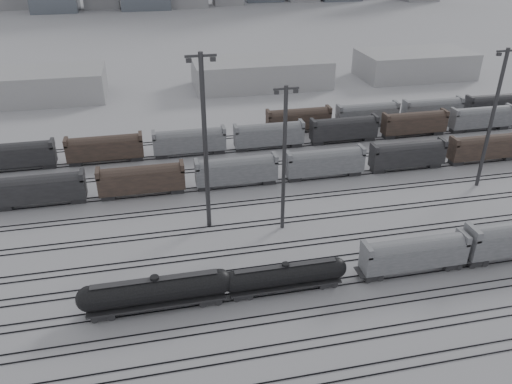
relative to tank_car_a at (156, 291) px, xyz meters
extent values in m
plane|color=silver|center=(24.76, -1.00, -2.72)|extent=(900.00, 900.00, 0.00)
cube|color=black|center=(24.76, -15.72, -2.64)|extent=(220.00, 0.07, 0.16)
cube|color=black|center=(24.76, -14.28, -2.64)|extent=(220.00, 0.07, 0.16)
cube|color=black|center=(24.76, -10.72, -2.64)|extent=(220.00, 0.07, 0.16)
cube|color=black|center=(24.76, -9.28, -2.64)|extent=(220.00, 0.07, 0.16)
cube|color=black|center=(24.76, -5.72, -2.64)|extent=(220.00, 0.07, 0.16)
cube|color=black|center=(24.76, -4.28, -2.64)|extent=(220.00, 0.07, 0.16)
cube|color=black|center=(24.76, -0.72, -2.64)|extent=(220.00, 0.07, 0.16)
cube|color=black|center=(24.76, 0.72, -2.64)|extent=(220.00, 0.07, 0.16)
cube|color=black|center=(24.76, 4.28, -2.64)|extent=(220.00, 0.07, 0.16)
cube|color=black|center=(24.76, 5.72, -2.64)|extent=(220.00, 0.07, 0.16)
cube|color=black|center=(24.76, 9.28, -2.64)|extent=(220.00, 0.07, 0.16)
cube|color=black|center=(24.76, 10.72, -2.64)|extent=(220.00, 0.07, 0.16)
cube|color=black|center=(24.76, 16.28, -2.64)|extent=(220.00, 0.07, 0.16)
cube|color=black|center=(24.76, 17.72, -2.64)|extent=(220.00, 0.07, 0.16)
cube|color=black|center=(24.76, 23.28, -2.64)|extent=(220.00, 0.07, 0.16)
cube|color=black|center=(24.76, 24.72, -2.64)|extent=(220.00, 0.07, 0.16)
cube|color=black|center=(24.76, 30.28, -2.64)|extent=(220.00, 0.07, 0.16)
cube|color=black|center=(24.76, 31.72, -2.64)|extent=(220.00, 0.07, 0.16)
cube|color=black|center=(24.76, 38.28, -2.64)|extent=(220.00, 0.07, 0.16)
cube|color=black|center=(24.76, 39.72, -2.64)|extent=(220.00, 0.07, 0.16)
cube|color=black|center=(24.76, 46.28, -2.64)|extent=(220.00, 0.07, 0.16)
cube|color=black|center=(24.76, 47.72, -2.64)|extent=(220.00, 0.07, 0.16)
cube|color=black|center=(24.76, 54.28, -2.64)|extent=(220.00, 0.07, 0.16)
cube|color=black|center=(24.76, 55.72, -2.64)|extent=(220.00, 0.07, 0.16)
cube|color=black|center=(-6.56, 0.00, -2.12)|extent=(2.84, 2.30, 0.77)
cube|color=black|center=(6.56, 0.00, -2.12)|extent=(2.84, 2.30, 0.77)
cube|color=black|center=(0.00, 0.00, -1.57)|extent=(16.95, 2.95, 0.27)
cylinder|color=black|center=(0.00, 0.00, 0.18)|extent=(15.85, 3.17, 3.17)
sphere|color=black|center=(-7.93, 0.00, 0.18)|extent=(3.17, 3.17, 3.17)
sphere|color=black|center=(7.93, 0.00, 0.18)|extent=(3.17, 3.17, 3.17)
cylinder|color=black|center=(0.00, 0.00, 1.93)|extent=(1.09, 1.09, 0.55)
cube|color=black|center=(0.00, 0.00, 1.82)|extent=(15.31, 0.98, 0.07)
cube|color=black|center=(10.77, 0.00, -2.19)|extent=(2.49, 2.01, 0.67)
cube|color=black|center=(22.27, 0.00, -2.19)|extent=(2.49, 2.01, 0.67)
cube|color=black|center=(16.52, 0.00, -1.71)|extent=(14.86, 2.59, 0.24)
cylinder|color=black|center=(16.52, 0.00, -0.18)|extent=(13.90, 2.78, 2.78)
sphere|color=black|center=(9.57, 0.00, -0.18)|extent=(2.78, 2.78, 2.78)
sphere|color=black|center=(23.47, 0.00, -0.18)|extent=(2.78, 2.78, 2.78)
cylinder|color=black|center=(16.52, 0.00, 1.35)|extent=(0.96, 0.96, 0.48)
cube|color=black|center=(16.52, 0.00, 1.26)|extent=(13.42, 0.86, 0.06)
cube|color=black|center=(28.76, 0.00, -2.18)|extent=(2.56, 2.07, 0.69)
cube|color=black|center=(40.60, 0.00, -2.18)|extent=(2.56, 2.07, 0.69)
cube|color=gray|center=(34.68, 0.00, 0.14)|extent=(14.79, 2.96, 3.16)
cylinder|color=gray|center=(34.68, 0.00, 1.32)|extent=(13.41, 2.86, 2.86)
cube|color=gray|center=(27.58, 0.00, 2.11)|extent=(0.69, 2.96, 1.38)
cube|color=gray|center=(41.78, 0.00, 2.11)|extent=(0.69, 2.96, 1.38)
cone|color=black|center=(34.68, 0.00, -1.78)|extent=(2.37, 2.37, 0.89)
cube|color=black|center=(44.45, 0.00, -2.12)|extent=(2.85, 2.30, 0.77)
cube|color=gray|center=(43.13, 0.00, 2.66)|extent=(0.77, 3.29, 1.54)
cylinder|color=#373739|center=(8.94, 18.31, 11.03)|extent=(0.70, 0.70, 27.51)
cube|color=#373739|center=(8.94, 18.31, 24.24)|extent=(4.40, 0.33, 0.33)
cube|color=#373739|center=(7.29, 18.31, 23.69)|extent=(0.77, 0.55, 0.55)
cube|color=#373739|center=(10.59, 18.31, 23.69)|extent=(0.77, 0.55, 0.55)
cylinder|color=#373739|center=(20.23, 15.15, 8.82)|extent=(0.59, 0.59, 23.07)
cube|color=#373739|center=(20.23, 15.15, 19.89)|extent=(3.69, 0.28, 0.28)
cube|color=#373739|center=(18.84, 15.15, 19.43)|extent=(0.65, 0.46, 0.46)
cube|color=#373739|center=(21.61, 15.15, 19.43)|extent=(0.65, 0.46, 0.46)
cylinder|color=#373739|center=(59.35, 21.69, 9.83)|extent=(0.64, 0.64, 25.10)
cube|color=#373739|center=(59.35, 21.69, 21.88)|extent=(4.02, 0.30, 0.30)
cube|color=#373739|center=(57.84, 21.69, 21.38)|extent=(0.70, 0.50, 0.50)
cube|color=black|center=(-18.24, 31.00, 0.08)|extent=(15.00, 3.00, 5.60)
cube|color=#503D32|center=(-1.24, 31.00, 0.08)|extent=(15.00, 3.00, 5.60)
cube|color=gray|center=(15.76, 31.00, 0.08)|extent=(15.00, 3.00, 5.60)
cube|color=gray|center=(32.76, 31.00, 0.08)|extent=(15.00, 3.00, 5.60)
cube|color=black|center=(49.76, 31.00, 0.08)|extent=(15.00, 3.00, 5.60)
cube|color=#503D32|center=(66.76, 31.00, 0.08)|extent=(15.00, 3.00, 5.60)
cube|color=black|center=(-25.24, 47.00, 0.08)|extent=(15.00, 3.00, 5.60)
cube|color=#503D32|center=(-8.24, 47.00, 0.08)|extent=(15.00, 3.00, 5.60)
cube|color=gray|center=(8.76, 47.00, 0.08)|extent=(15.00, 3.00, 5.60)
cube|color=gray|center=(25.76, 47.00, 0.08)|extent=(15.00, 3.00, 5.60)
cube|color=black|center=(42.76, 47.00, 0.08)|extent=(15.00, 3.00, 5.60)
cube|color=#503D32|center=(59.76, 47.00, 0.08)|extent=(15.00, 3.00, 5.60)
cube|color=gray|center=(76.76, 47.00, 0.08)|extent=(15.00, 3.00, 5.60)
cube|color=#503D32|center=(34.76, 55.00, 0.08)|extent=(15.00, 3.00, 5.60)
cube|color=gray|center=(51.76, 55.00, 0.08)|extent=(15.00, 3.00, 5.60)
cube|color=gray|center=(68.76, 55.00, 0.08)|extent=(15.00, 3.00, 5.60)
cube|color=black|center=(85.76, 55.00, 0.08)|extent=(15.00, 3.00, 5.60)
cube|color=#AEAEB1|center=(-35.24, 94.00, 1.28)|extent=(50.00, 18.00, 8.00)
cube|color=#AEAEB1|center=(34.76, 94.00, 1.28)|extent=(40.00, 18.00, 8.00)
cube|color=#AEAEB1|center=(84.76, 94.00, 1.28)|extent=(35.00, 18.00, 8.00)
camera|label=1|loc=(1.69, -50.02, 39.62)|focal=35.00mm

